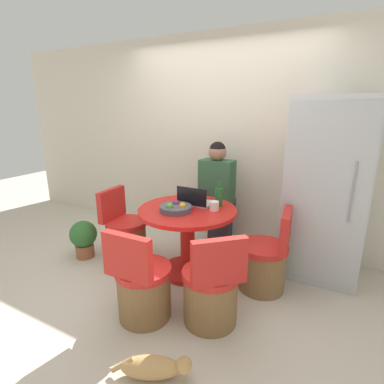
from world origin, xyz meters
name	(u,v)px	position (x,y,z in m)	size (l,w,h in m)	color
ground_plane	(166,284)	(0.00, 0.00, 0.00)	(12.00, 12.00, 0.00)	beige
wall_back	(221,141)	(0.00, 1.37, 1.30)	(7.00, 0.06, 2.60)	beige
refrigerator	(326,190)	(1.31, 0.99, 0.92)	(0.76, 0.68, 1.83)	silver
dining_table	(187,230)	(0.08, 0.31, 0.49)	(1.00, 1.00, 0.73)	red
chair_near_right_corner	(211,293)	(0.63, -0.28, 0.28)	(0.54, 0.54, 0.82)	brown
chair_left_side	(126,236)	(-0.72, 0.26, 0.28)	(0.47, 0.47, 0.82)	brown
chair_right_side	(264,263)	(0.88, 0.40, 0.28)	(0.48, 0.47, 0.82)	brown
chair_near_camera	(143,288)	(0.10, -0.49, 0.28)	(0.47, 0.47, 0.82)	brown
person_seated	(218,191)	(0.11, 1.04, 0.74)	(0.40, 0.37, 1.34)	#2D2D38
laptop	(195,201)	(0.09, 0.47, 0.76)	(0.34, 0.26, 0.20)	#B7B7BC
fruit_bowl	(176,208)	(0.02, 0.19, 0.76)	(0.32, 0.32, 0.10)	#4C4C56
coffee_cup	(214,206)	(0.35, 0.39, 0.77)	(0.09, 0.09, 0.09)	white
bottle	(219,196)	(0.33, 0.54, 0.83)	(0.08, 0.08, 0.27)	#23602D
cat	(154,367)	(0.52, -0.94, 0.08)	(0.50, 0.30, 0.16)	tan
potted_plant	(84,237)	(-1.16, 0.04, 0.25)	(0.31, 0.31, 0.45)	#935638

